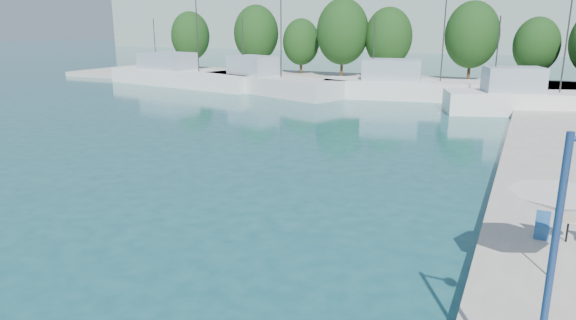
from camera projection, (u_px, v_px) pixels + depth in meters
The scene contains 15 objects.
quay_far at pixel (392, 83), 61.35m from camera, with size 90.00×16.00×0.60m, color #AAA299.
hill_west at pixel (398, 21), 149.77m from camera, with size 180.00×40.00×16.00m, color gray.
trawler_01 at pixel (183, 76), 61.87m from camera, with size 22.06×9.41×10.20m.
trawler_02 at pixel (267, 83), 55.14m from camera, with size 18.10×10.50×10.20m.
trawler_03 at pixel (415, 88), 50.62m from camera, with size 19.25×8.06×10.20m.
trawler_04 at pixel (534, 101), 41.88m from camera, with size 15.24×8.19×10.20m.
tree_01 at pixel (190, 36), 76.18m from camera, with size 5.68×5.68×8.41m.
tree_02 at pixel (256, 33), 71.46m from camera, with size 6.20×6.20×9.18m.
tree_03 at pixel (301, 42), 69.25m from camera, with size 4.95×4.95×7.33m.
tree_04 at pixel (342, 32), 64.54m from camera, with size 6.58×6.58×9.73m.
tree_05 at pixel (388, 37), 63.54m from camera, with size 5.84×5.84×8.64m.
tree_06 at pixel (472, 35), 60.25m from camera, with size 6.25×6.25×9.25m.
tree_07 at pixel (536, 45), 57.42m from camera, with size 4.99×4.99×7.39m.
umbrella_white at pixel (560, 203), 13.17m from camera, with size 2.59×2.59×2.36m.
cafe_table_02 at pixel (567, 233), 15.86m from camera, with size 1.82×0.70×0.76m.
Camera 1 is at (6.94, 5.89, 7.14)m, focal length 32.00 mm.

